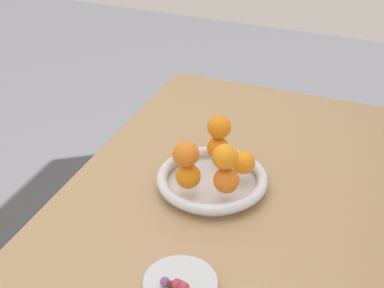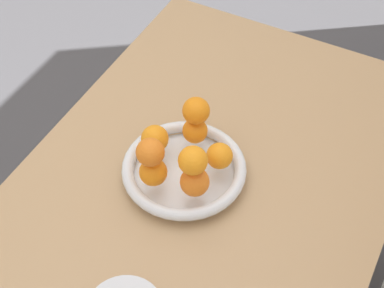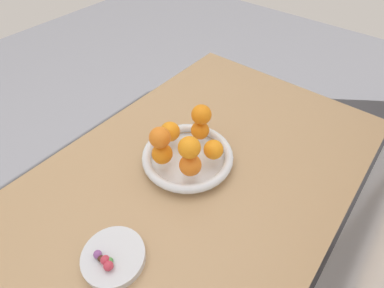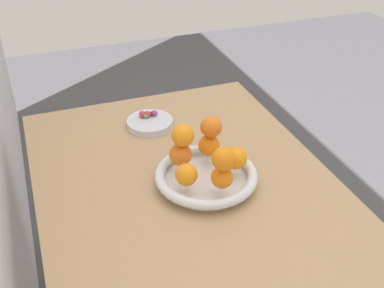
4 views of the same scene
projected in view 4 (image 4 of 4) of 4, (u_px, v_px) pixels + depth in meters
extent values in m
cube|color=tan|center=(192.00, 197.00, 1.23)|extent=(1.10, 0.76, 0.04)
cylinder|color=tan|center=(225.00, 179.00, 1.91)|extent=(0.05, 0.05, 0.70)
cylinder|color=tan|center=(61.00, 216.00, 1.72)|extent=(0.05, 0.05, 0.70)
cylinder|color=silver|center=(206.00, 181.00, 1.24)|extent=(0.22, 0.22, 0.01)
torus|color=silver|center=(206.00, 175.00, 1.23)|extent=(0.26, 0.26, 0.03)
cylinder|color=silver|center=(150.00, 123.00, 1.49)|extent=(0.14, 0.14, 0.02)
sphere|color=orange|center=(236.00, 158.00, 1.22)|extent=(0.06, 0.06, 0.06)
sphere|color=orange|center=(209.00, 145.00, 1.27)|extent=(0.06, 0.06, 0.06)
sphere|color=orange|center=(180.00, 155.00, 1.24)|extent=(0.06, 0.06, 0.06)
sphere|color=orange|center=(186.00, 175.00, 1.17)|extent=(0.06, 0.06, 0.06)
sphere|color=orange|center=(222.00, 177.00, 1.16)|extent=(0.05, 0.05, 0.05)
sphere|color=orange|center=(182.00, 136.00, 1.20)|extent=(0.06, 0.06, 0.06)
sphere|color=orange|center=(211.00, 127.00, 1.24)|extent=(0.06, 0.06, 0.06)
sphere|color=orange|center=(224.00, 159.00, 1.12)|extent=(0.06, 0.06, 0.06)
sphere|color=#8C4C99|center=(155.00, 113.00, 1.50)|extent=(0.02, 0.02, 0.02)
sphere|color=#4C9947|center=(146.00, 116.00, 1.49)|extent=(0.01, 0.01, 0.01)
sphere|color=#C6384C|center=(147.00, 114.00, 1.49)|extent=(0.02, 0.02, 0.02)
sphere|color=#472819|center=(151.00, 114.00, 1.50)|extent=(0.01, 0.01, 0.01)
sphere|color=#C6384C|center=(142.00, 114.00, 1.49)|extent=(0.02, 0.02, 0.02)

